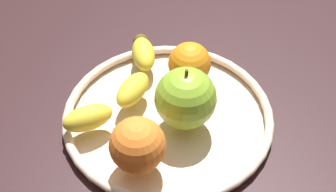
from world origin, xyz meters
TOP-DOWN VIEW (x-y plane):
  - ground_plane at (0.00, 0.00)cm, footprint 151.33×151.33cm
  - fruit_bowl at (0.00, 0.00)cm, footprint 28.48×28.48cm
  - banana at (2.80, 6.61)cm, footprint 20.73×11.03cm
  - apple at (-1.06, -2.41)cm, footprint 8.02×8.02cm
  - orange_back_right at (-8.92, 2.30)cm, footprint 6.82×6.82cm
  - orange_back_left at (6.71, -2.03)cm, footprint 6.02×6.02cm

SIDE VIEW (x-z plane):
  - ground_plane at x=0.00cm, z-range -4.00..0.00cm
  - fruit_bowl at x=0.00cm, z-range 0.02..1.82cm
  - banana at x=2.80cm, z-range 1.80..5.09cm
  - orange_back_left at x=6.71cm, z-range 1.80..7.82cm
  - orange_back_right at x=-8.92cm, z-range 1.80..8.62cm
  - apple at x=-1.06cm, z-range 1.40..10.22cm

